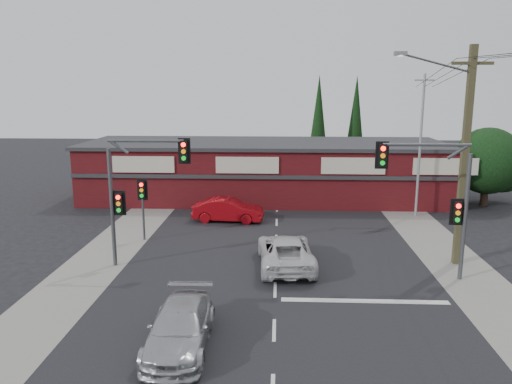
{
  "coord_description": "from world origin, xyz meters",
  "views": [
    {
      "loc": [
        0.11,
        -19.8,
        8.17
      ],
      "look_at": [
        -0.95,
        3.0,
        3.37
      ],
      "focal_mm": 35.0,
      "sensor_mm": 36.0,
      "label": 1
    }
  ],
  "objects_px": {
    "white_suv": "(286,251)",
    "shop_building": "(264,170)",
    "silver_suv": "(180,327)",
    "red_sedan": "(228,210)",
    "utility_pole": "(462,150)"
  },
  "relations": [
    {
      "from": "white_suv",
      "to": "silver_suv",
      "type": "xyz_separation_m",
      "value": [
        -3.45,
        -7.55,
        -0.05
      ]
    },
    {
      "from": "white_suv",
      "to": "red_sedan",
      "type": "xyz_separation_m",
      "value": [
        -3.48,
        7.82,
        -0.01
      ]
    },
    {
      "from": "red_sedan",
      "to": "utility_pole",
      "type": "relative_size",
      "value": 0.44
    },
    {
      "from": "silver_suv",
      "to": "shop_building",
      "type": "xyz_separation_m",
      "value": [
        1.99,
        22.25,
        1.46
      ]
    },
    {
      "from": "red_sedan",
      "to": "shop_building",
      "type": "height_order",
      "value": "shop_building"
    },
    {
      "from": "white_suv",
      "to": "silver_suv",
      "type": "distance_m",
      "value": 8.3
    },
    {
      "from": "utility_pole",
      "to": "silver_suv",
      "type": "bearing_deg",
      "value": -143.98
    },
    {
      "from": "red_sedan",
      "to": "shop_building",
      "type": "relative_size",
      "value": 0.16
    },
    {
      "from": "silver_suv",
      "to": "utility_pole",
      "type": "height_order",
      "value": "utility_pole"
    },
    {
      "from": "red_sedan",
      "to": "utility_pole",
      "type": "height_order",
      "value": "utility_pole"
    },
    {
      "from": "white_suv",
      "to": "shop_building",
      "type": "relative_size",
      "value": 0.19
    },
    {
      "from": "silver_suv",
      "to": "utility_pole",
      "type": "relative_size",
      "value": 0.47
    },
    {
      "from": "silver_suv",
      "to": "shop_building",
      "type": "height_order",
      "value": "shop_building"
    },
    {
      "from": "silver_suv",
      "to": "shop_building",
      "type": "relative_size",
      "value": 0.17
    },
    {
      "from": "utility_pole",
      "to": "white_suv",
      "type": "bearing_deg",
      "value": -174.9
    }
  ]
}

